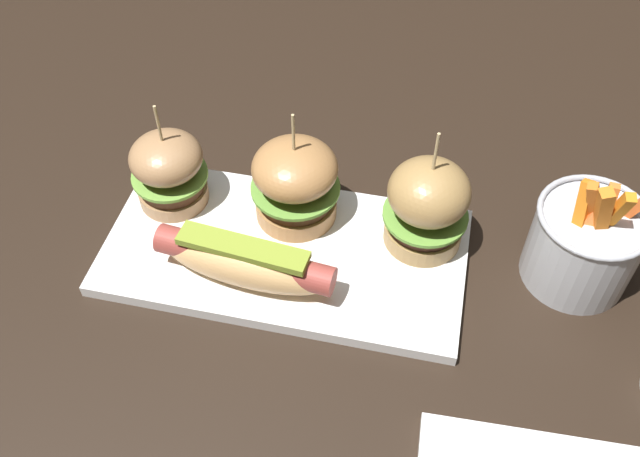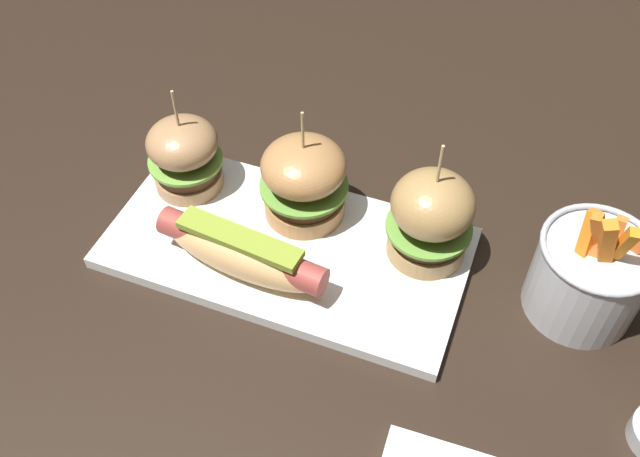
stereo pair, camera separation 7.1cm
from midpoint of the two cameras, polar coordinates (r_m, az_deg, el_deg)
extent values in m
plane|color=black|center=(0.76, -0.04, -2.07)|extent=(3.00, 3.00, 0.00)
cube|color=white|center=(0.75, -0.04, -1.73)|extent=(0.38, 0.19, 0.01)
ellipsoid|color=tan|center=(0.70, -3.60, -2.26)|extent=(0.18, 0.06, 0.05)
cylinder|color=#963D35|center=(0.70, -3.62, -1.95)|extent=(0.19, 0.05, 0.03)
cube|color=olive|center=(0.69, -3.70, -1.00)|extent=(0.13, 0.04, 0.01)
cylinder|color=#9E754D|center=(0.81, -8.23, 4.01)|extent=(0.08, 0.08, 0.02)
cylinder|color=#50301D|center=(0.80, -8.36, 4.89)|extent=(0.07, 0.07, 0.02)
cylinder|color=#6B9E3D|center=(0.79, -8.44, 5.43)|extent=(0.08, 0.08, 0.00)
ellipsoid|color=#9E754D|center=(0.77, -8.66, 6.84)|extent=(0.08, 0.08, 0.05)
cylinder|color=tan|center=(0.75, -9.00, 9.08)|extent=(0.00, 0.00, 0.06)
cylinder|color=#A47343|center=(0.77, 1.27, 1.90)|extent=(0.09, 0.09, 0.02)
cylinder|color=#462B17|center=(0.75, 1.29, 2.89)|extent=(0.08, 0.08, 0.02)
cylinder|color=#609338|center=(0.75, 1.31, 3.44)|extent=(0.10, 0.10, 0.00)
ellipsoid|color=#A47343|center=(0.73, 1.34, 5.00)|extent=(0.09, 0.09, 0.05)
cylinder|color=tan|center=(0.70, 1.40, 7.43)|extent=(0.00, 0.00, 0.06)
cylinder|color=#9F7B48|center=(0.74, 11.35, -1.37)|extent=(0.08, 0.08, 0.02)
cylinder|color=#4C2B1E|center=(0.73, 11.56, -0.48)|extent=(0.08, 0.08, 0.01)
cylinder|color=#609338|center=(0.72, 11.66, -0.01)|extent=(0.09, 0.09, 0.00)
ellipsoid|color=#9F7B48|center=(0.70, 12.08, 1.81)|extent=(0.08, 0.08, 0.06)
cylinder|color=tan|center=(0.67, 12.72, 4.54)|extent=(0.00, 0.00, 0.06)
cylinder|color=#B7BABF|center=(0.74, 23.59, -3.94)|extent=(0.11, 0.11, 0.09)
torus|color=#A8AAB2|center=(0.71, 24.73, -1.64)|extent=(0.11, 0.11, 0.01)
cube|color=orange|center=(0.72, 27.29, -1.52)|extent=(0.04, 0.02, 0.08)
cube|color=#CA631C|center=(0.70, 24.57, -1.33)|extent=(0.04, 0.02, 0.08)
cube|color=orange|center=(0.70, 24.99, -1.91)|extent=(0.03, 0.03, 0.09)
cube|color=orange|center=(0.70, 25.75, -1.88)|extent=(0.02, 0.03, 0.09)
cube|color=orange|center=(0.70, 23.49, -1.65)|extent=(0.02, 0.04, 0.08)
cube|color=orange|center=(0.71, 25.24, -1.89)|extent=(0.01, 0.03, 0.08)
cube|color=orange|center=(0.71, 24.16, -1.89)|extent=(0.01, 0.02, 0.06)
cube|color=orange|center=(0.71, 24.05, -1.76)|extent=(0.02, 0.02, 0.06)
cube|color=orange|center=(0.70, 24.09, -2.09)|extent=(0.04, 0.03, 0.07)
camera|label=1|loc=(0.04, -87.13, 3.27)|focal=39.15mm
camera|label=2|loc=(0.04, 92.87, -3.27)|focal=39.15mm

